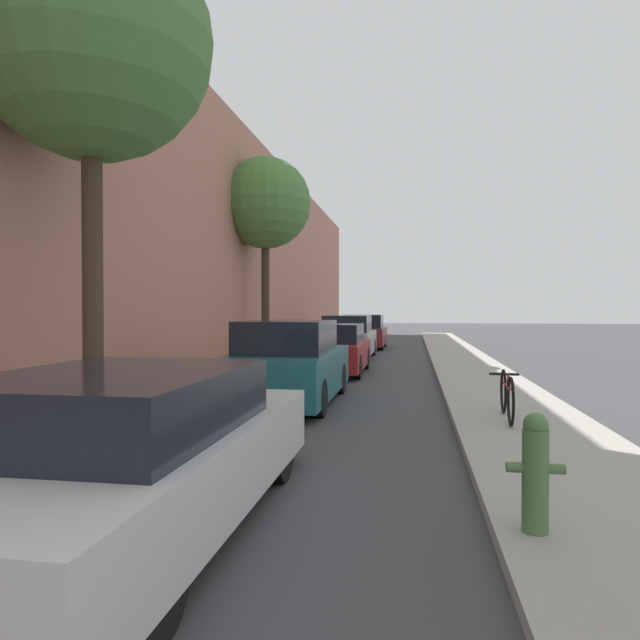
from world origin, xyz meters
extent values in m
plane|color=#3D3D3F|center=(0.00, 16.00, 0.00)|extent=(120.00, 120.00, 0.00)
cube|color=#9E998E|center=(-2.90, 16.00, 0.06)|extent=(2.00, 52.00, 0.12)
cube|color=#9E998E|center=(2.90, 16.00, 0.06)|extent=(2.00, 52.00, 0.12)
cube|color=tan|center=(-4.25, 16.00, 3.76)|extent=(0.70, 52.00, 7.52)
cylinder|color=black|center=(-1.69, 7.72, 0.32)|extent=(0.22, 0.64, 0.64)
cylinder|color=black|center=(-0.02, 7.72, 0.32)|extent=(0.22, 0.64, 0.64)
cylinder|color=black|center=(-0.02, 4.97, 0.32)|extent=(0.22, 0.64, 0.64)
cube|color=silver|center=(-0.85, 6.35, 0.48)|extent=(1.90, 4.43, 0.62)
cube|color=black|center=(-0.85, 6.17, 1.02)|extent=(1.67, 2.30, 0.46)
cylinder|color=black|center=(-1.66, 13.63, 0.30)|extent=(0.22, 0.61, 0.61)
cylinder|color=black|center=(-0.17, 13.63, 0.30)|extent=(0.22, 0.61, 0.61)
cylinder|color=black|center=(-1.66, 11.08, 0.30)|extent=(0.22, 0.61, 0.61)
cylinder|color=black|center=(-0.17, 11.08, 0.30)|extent=(0.22, 0.61, 0.61)
cube|color=#1E6066|center=(-0.91, 12.35, 0.55)|extent=(1.70, 4.11, 0.78)
cube|color=black|center=(-0.91, 12.19, 1.23)|extent=(1.49, 2.14, 0.57)
cylinder|color=black|center=(-1.55, 18.50, 0.31)|extent=(0.22, 0.62, 0.62)
cylinder|color=black|center=(-0.05, 18.50, 0.31)|extent=(0.22, 0.62, 0.62)
cylinder|color=black|center=(-1.55, 16.04, 0.31)|extent=(0.22, 0.62, 0.62)
cylinder|color=black|center=(-0.05, 16.04, 0.31)|extent=(0.22, 0.62, 0.62)
cube|color=maroon|center=(-0.80, 17.27, 0.51)|extent=(1.70, 3.97, 0.67)
cube|color=black|center=(-0.80, 17.11, 1.09)|extent=(1.50, 2.06, 0.49)
cylinder|color=black|center=(-1.69, 23.38, 0.31)|extent=(0.22, 0.62, 0.62)
cylinder|color=black|center=(-0.19, 23.38, 0.31)|extent=(0.22, 0.62, 0.62)
cylinder|color=black|center=(-1.69, 20.69, 0.31)|extent=(0.22, 0.62, 0.62)
cylinder|color=black|center=(-0.19, 20.69, 0.31)|extent=(0.22, 0.62, 0.62)
cube|color=silver|center=(-0.94, 22.04, 0.55)|extent=(1.71, 4.33, 0.76)
cube|color=black|center=(-0.94, 21.86, 1.22)|extent=(1.51, 2.25, 0.58)
cylinder|color=black|center=(-1.69, 28.66, 0.30)|extent=(0.22, 0.60, 0.60)
cylinder|color=black|center=(-0.03, 28.66, 0.30)|extent=(0.22, 0.60, 0.60)
cylinder|color=black|center=(-1.69, 26.12, 0.30)|extent=(0.22, 0.60, 0.60)
cylinder|color=black|center=(-0.03, 26.12, 0.30)|extent=(0.22, 0.60, 0.60)
cube|color=maroon|center=(-0.86, 27.39, 0.54)|extent=(1.89, 4.10, 0.75)
cube|color=black|center=(-0.86, 27.22, 1.20)|extent=(1.66, 2.13, 0.58)
cylinder|color=#423323|center=(-2.67, 8.83, 2.20)|extent=(0.25, 0.25, 4.16)
sphere|color=#4C7F3D|center=(-2.67, 8.83, 5.11)|extent=(3.03, 3.03, 3.03)
cylinder|color=#423323|center=(-3.20, 19.20, 2.18)|extent=(0.25, 0.25, 4.12)
sphere|color=#4C7F3D|center=(-3.20, 19.20, 5.02)|extent=(2.82, 2.82, 2.82)
cylinder|color=#47703D|center=(2.18, 6.49, 0.49)|extent=(0.18, 0.18, 0.74)
sphere|color=#47703D|center=(2.18, 6.49, 0.89)|extent=(0.18, 0.18, 0.18)
cylinder|color=#47703D|center=(2.04, 6.49, 0.58)|extent=(0.12, 0.07, 0.07)
cylinder|color=#47703D|center=(2.32, 6.49, 0.58)|extent=(0.12, 0.07, 0.07)
torus|color=black|center=(2.69, 11.24, 0.46)|extent=(0.08, 0.68, 0.68)
torus|color=black|center=(2.64, 10.26, 0.46)|extent=(0.08, 0.68, 0.68)
cube|color=maroon|center=(2.66, 10.75, 0.61)|extent=(0.08, 0.82, 0.04)
cylinder|color=maroon|center=(2.65, 10.58, 0.70)|extent=(0.04, 0.04, 0.19)
cube|color=black|center=(2.69, 11.16, 0.73)|extent=(0.44, 0.06, 0.04)
camera|label=1|loc=(1.32, 2.31, 1.70)|focal=31.51mm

